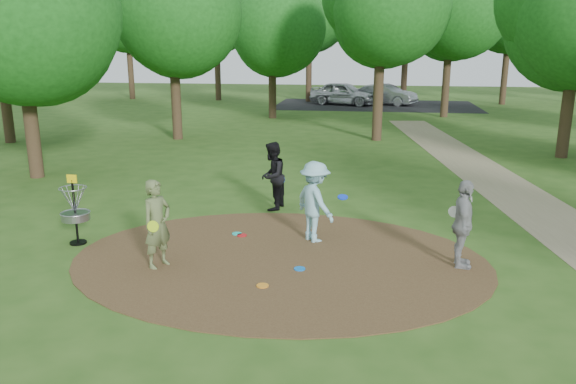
# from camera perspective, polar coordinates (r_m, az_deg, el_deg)

# --- Properties ---
(ground) EXTENTS (100.00, 100.00, 0.00)m
(ground) POSITION_cam_1_polar(r_m,az_deg,el_deg) (11.40, -0.89, -6.89)
(ground) COLOR #2D5119
(ground) RESTS_ON ground
(dirt_clearing) EXTENTS (8.40, 8.40, 0.02)m
(dirt_clearing) POSITION_cam_1_polar(r_m,az_deg,el_deg) (11.40, -0.89, -6.84)
(dirt_clearing) COLOR #47301C
(dirt_clearing) RESTS_ON ground
(parking_lot) EXTENTS (14.00, 8.00, 0.01)m
(parking_lot) POSITION_cam_1_polar(r_m,az_deg,el_deg) (40.67, 8.88, 8.70)
(parking_lot) COLOR black
(parking_lot) RESTS_ON ground
(player_observer_with_disc) EXTENTS (0.66, 0.76, 1.74)m
(player_observer_with_disc) POSITION_cam_1_polar(r_m,az_deg,el_deg) (11.06, -13.14, -3.18)
(player_observer_with_disc) COLOR #59673C
(player_observer_with_disc) RESTS_ON ground
(player_throwing_with_disc) EXTENTS (1.36, 1.30, 1.79)m
(player_throwing_with_disc) POSITION_cam_1_polar(r_m,az_deg,el_deg) (12.19, 2.74, -1.01)
(player_throwing_with_disc) COLOR #8BC2CF
(player_throwing_with_disc) RESTS_ON ground
(player_walking_with_disc) EXTENTS (0.80, 0.96, 1.78)m
(player_walking_with_disc) POSITION_cam_1_polar(r_m,az_deg,el_deg) (14.57, -1.61, 1.63)
(player_walking_with_disc) COLOR black
(player_walking_with_disc) RESTS_ON ground
(player_waiting_with_disc) EXTENTS (0.55, 1.05, 1.74)m
(player_waiting_with_disc) POSITION_cam_1_polar(r_m,az_deg,el_deg) (11.26, 17.34, -3.17)
(player_waiting_with_disc) COLOR gray
(player_waiting_with_disc) RESTS_ON ground
(disc_ground_cyan) EXTENTS (0.22, 0.22, 0.02)m
(disc_ground_cyan) POSITION_cam_1_polar(r_m,az_deg,el_deg) (12.87, -5.21, -4.23)
(disc_ground_cyan) COLOR #19CDC4
(disc_ground_cyan) RESTS_ON dirt_clearing
(disc_ground_blue) EXTENTS (0.22, 0.22, 0.02)m
(disc_ground_blue) POSITION_cam_1_polar(r_m,az_deg,el_deg) (10.89, 1.19, -7.80)
(disc_ground_blue) COLOR blue
(disc_ground_blue) RESTS_ON dirt_clearing
(disc_ground_red) EXTENTS (0.22, 0.22, 0.02)m
(disc_ground_red) POSITION_cam_1_polar(r_m,az_deg,el_deg) (12.75, -4.71, -4.40)
(disc_ground_red) COLOR red
(disc_ground_red) RESTS_ON dirt_clearing
(car_left) EXTENTS (5.13, 3.40, 1.62)m
(car_left) POSITION_cam_1_polar(r_m,az_deg,el_deg) (40.55, 5.67, 9.94)
(car_left) COLOR #A5A8AC
(car_left) RESTS_ON ground
(car_right) EXTENTS (4.64, 3.33, 1.45)m
(car_right) POSITION_cam_1_polar(r_m,az_deg,el_deg) (41.15, 9.88, 9.74)
(car_right) COLOR #9E9EA5
(car_right) RESTS_ON ground
(disc_ground_orange) EXTENTS (0.22, 0.22, 0.02)m
(disc_ground_orange) POSITION_cam_1_polar(r_m,az_deg,el_deg) (10.18, -2.60, -9.48)
(disc_ground_orange) COLOR orange
(disc_ground_orange) RESTS_ON dirt_clearing
(disc_golf_basket) EXTENTS (0.63, 0.63, 1.54)m
(disc_golf_basket) POSITION_cam_1_polar(r_m,az_deg,el_deg) (12.87, -20.87, -1.23)
(disc_golf_basket) COLOR black
(disc_golf_basket) RESTS_ON ground
(tree_ring) EXTENTS (37.60, 45.32, 8.78)m
(tree_ring) POSITION_cam_1_polar(r_m,az_deg,el_deg) (20.05, 10.69, 17.20)
(tree_ring) COLOR #332316
(tree_ring) RESTS_ON ground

